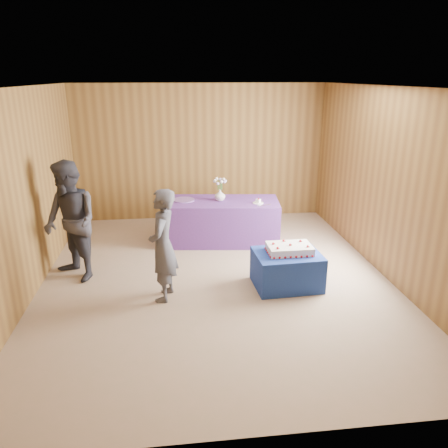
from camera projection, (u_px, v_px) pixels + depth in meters
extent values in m
plane|color=gray|center=(216.00, 278.00, 6.42)|extent=(6.00, 6.00, 0.00)
cube|color=brown|center=(200.00, 153.00, 8.81)|extent=(5.00, 0.04, 2.70)
cube|color=brown|center=(257.00, 291.00, 3.17)|extent=(5.00, 0.04, 2.70)
cube|color=brown|center=(25.00, 195.00, 5.71)|extent=(0.04, 6.00, 2.70)
cube|color=brown|center=(388.00, 184.00, 6.27)|extent=(0.04, 6.00, 2.70)
cube|color=white|center=(215.00, 87.00, 5.55)|extent=(5.00, 6.00, 0.04)
cube|color=#1A4391|center=(287.00, 270.00, 6.13)|extent=(0.94, 0.75, 0.50)
cube|color=#65328B|center=(221.00, 221.00, 7.76)|extent=(2.09, 1.13, 0.75)
cube|color=white|center=(290.00, 249.00, 6.05)|extent=(0.61, 0.41, 0.11)
sphere|color=#B70E18|center=(271.00, 258.00, 5.84)|extent=(0.03, 0.03, 0.03)
sphere|color=#B70E18|center=(315.00, 256.00, 5.91)|extent=(0.03, 0.03, 0.03)
sphere|color=#B70E18|center=(265.00, 247.00, 6.22)|extent=(0.03, 0.03, 0.03)
sphere|color=#B70E18|center=(306.00, 245.00, 6.29)|extent=(0.03, 0.03, 0.03)
sphere|color=#B70E18|center=(279.00, 247.00, 5.91)|extent=(0.04, 0.04, 0.04)
cone|color=#166217|center=(281.00, 248.00, 5.92)|extent=(0.01, 0.02, 0.02)
sphere|color=#B70E18|center=(299.00, 241.00, 6.13)|extent=(0.04, 0.04, 0.04)
cone|color=#166217|center=(301.00, 242.00, 6.14)|extent=(0.01, 0.02, 0.02)
sphere|color=#B70E18|center=(290.00, 244.00, 6.03)|extent=(0.04, 0.04, 0.04)
cone|color=#166217|center=(292.00, 245.00, 6.03)|extent=(0.01, 0.02, 0.02)
imported|color=silver|center=(220.00, 195.00, 7.63)|extent=(0.26, 0.26, 0.20)
cylinder|color=#2F6729|center=(222.00, 185.00, 7.58)|extent=(0.01, 0.01, 0.16)
sphere|color=#B099C6|center=(225.00, 181.00, 7.56)|extent=(0.05, 0.05, 0.05)
cylinder|color=#2F6729|center=(221.00, 185.00, 7.60)|extent=(0.01, 0.01, 0.16)
sphere|color=white|center=(224.00, 180.00, 7.61)|extent=(0.05, 0.05, 0.05)
cylinder|color=#2F6729|center=(220.00, 185.00, 7.61)|extent=(0.01, 0.01, 0.16)
sphere|color=#B099C6|center=(220.00, 179.00, 7.64)|extent=(0.05, 0.05, 0.05)
cylinder|color=#2F6729|center=(219.00, 185.00, 7.60)|extent=(0.01, 0.01, 0.16)
sphere|color=white|center=(217.00, 180.00, 7.62)|extent=(0.05, 0.05, 0.05)
cylinder|color=#2F6729|center=(218.00, 185.00, 7.58)|extent=(0.01, 0.01, 0.16)
sphere|color=#B099C6|center=(215.00, 180.00, 7.57)|extent=(0.05, 0.05, 0.05)
cylinder|color=#2F6729|center=(218.00, 185.00, 7.56)|extent=(0.01, 0.01, 0.16)
sphere|color=white|center=(215.00, 181.00, 7.51)|extent=(0.05, 0.05, 0.05)
cylinder|color=#2F6729|center=(219.00, 186.00, 7.54)|extent=(0.01, 0.01, 0.16)
sphere|color=#B099C6|center=(218.00, 182.00, 7.46)|extent=(0.05, 0.05, 0.05)
cylinder|color=#2F6729|center=(221.00, 186.00, 7.54)|extent=(0.01, 0.01, 0.16)
sphere|color=white|center=(221.00, 182.00, 7.46)|extent=(0.05, 0.05, 0.05)
cylinder|color=#2F6729|center=(222.00, 185.00, 7.55)|extent=(0.01, 0.01, 0.16)
sphere|color=#B099C6|center=(224.00, 181.00, 7.50)|extent=(0.05, 0.05, 0.05)
cylinder|color=#734C98|center=(184.00, 200.00, 7.66)|extent=(0.52, 0.52, 0.02)
cylinder|color=white|center=(258.00, 203.00, 7.49)|extent=(0.24, 0.24, 0.01)
cube|color=white|center=(258.00, 201.00, 7.48)|extent=(0.10, 0.10, 0.06)
sphere|color=#B70E18|center=(258.00, 199.00, 7.45)|extent=(0.02, 0.02, 0.02)
cube|color=silver|center=(264.00, 205.00, 7.38)|extent=(0.26, 0.09, 0.00)
imported|color=#3C3D47|center=(163.00, 246.00, 5.63)|extent=(0.47, 0.61, 1.50)
imported|color=#2F2F38|center=(71.00, 222.00, 6.16)|extent=(1.05, 1.07, 1.74)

